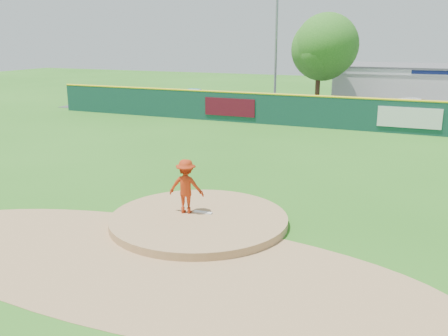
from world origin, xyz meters
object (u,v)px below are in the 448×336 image
at_px(pitcher, 186,186).
at_px(van, 416,108).
at_px(pool_building_grp, 432,86).
at_px(light_pole_left, 276,31).
at_px(playground_slide, 193,99).
at_px(deciduous_tree, 319,51).

height_order(pitcher, van, pitcher).
xyz_separation_m(pool_building_grp, light_pole_left, (-12.00, -4.99, 4.39)).
xyz_separation_m(pool_building_grp, playground_slide, (-17.43, -9.46, -0.88)).
relative_size(van, pool_building_grp, 0.33).
xyz_separation_m(van, light_pole_left, (-11.20, 2.42, 5.33)).
distance_m(van, deciduous_tree, 8.17).
height_order(van, playground_slide, playground_slide).
distance_m(van, playground_slide, 16.75).
distance_m(pool_building_grp, light_pole_left, 13.72).
height_order(pool_building_grp, light_pole_left, light_pole_left).
bearing_deg(deciduous_tree, pool_building_grp, 41.16).
height_order(van, light_pole_left, light_pole_left).
bearing_deg(pool_building_grp, light_pole_left, -157.40).
bearing_deg(pool_building_grp, deciduous_tree, -138.84).
relative_size(pool_building_grp, deciduous_tree, 2.07).
height_order(pitcher, pool_building_grp, pool_building_grp).
xyz_separation_m(pitcher, light_pole_left, (-5.50, 26.84, 4.94)).
xyz_separation_m(pitcher, playground_slide, (-10.92, 22.37, -0.32)).
distance_m(pool_building_grp, deciduous_tree, 11.01).
relative_size(pool_building_grp, light_pole_left, 1.38).
bearing_deg(pitcher, van, -113.97).
bearing_deg(pitcher, light_pole_left, -89.25).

